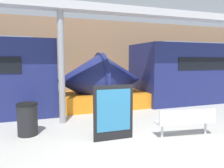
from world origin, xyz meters
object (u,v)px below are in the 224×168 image
at_px(bench_near, 186,120).
at_px(support_column_near, 61,68).
at_px(poster_board, 114,113).
at_px(trash_bin, 27,119).

bearing_deg(bench_near, support_column_near, 148.27).
bearing_deg(bench_near, poster_board, 174.85).
bearing_deg(support_column_near, poster_board, -62.14).
bearing_deg(poster_board, bench_near, -12.72).
height_order(trash_bin, poster_board, poster_board).
bearing_deg(poster_board, trash_bin, 151.91).
xyz_separation_m(trash_bin, support_column_near, (1.16, 0.97, 1.50)).
relative_size(bench_near, trash_bin, 1.86).
relative_size(bench_near, poster_board, 1.16).
distance_m(bench_near, support_column_near, 4.50).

